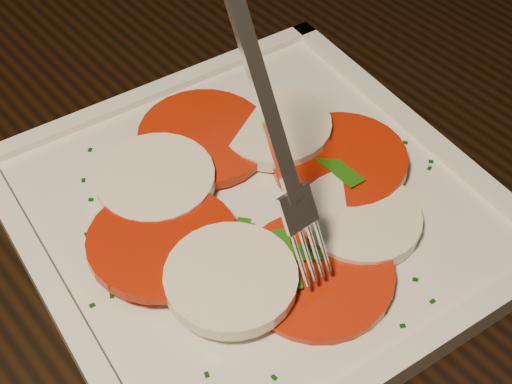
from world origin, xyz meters
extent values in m
cube|color=black|center=(0.15, 0.02, 0.73)|extent=(1.22, 0.84, 0.04)
cylinder|color=black|center=(0.68, 0.38, 0.35)|extent=(0.06, 0.06, 0.71)
cylinder|color=black|center=(0.32, 0.64, 0.21)|extent=(0.04, 0.04, 0.41)
cube|color=white|center=(0.17, -0.05, 0.76)|extent=(0.33, 0.33, 0.01)
cylinder|color=#BD1904|center=(0.16, -0.13, 0.77)|extent=(0.10, 0.10, 0.01)
cylinder|color=white|center=(0.21, -0.11, 0.77)|extent=(0.08, 0.08, 0.01)
cylinder|color=#BD1904|center=(0.24, -0.06, 0.77)|extent=(0.10, 0.10, 0.02)
cylinder|color=white|center=(0.22, -0.01, 0.77)|extent=(0.08, 0.08, 0.02)
cylinder|color=#BD1904|center=(0.17, 0.02, 0.77)|extent=(0.10, 0.10, 0.01)
cylinder|color=white|center=(0.12, 0.00, 0.78)|extent=(0.08, 0.08, 0.01)
cylinder|color=#BD1904|center=(0.10, -0.05, 0.78)|extent=(0.10, 0.10, 0.02)
cylinder|color=white|center=(0.11, -0.10, 0.78)|extent=(0.08, 0.08, 0.01)
cube|color=#225F10|center=(0.13, -0.10, 0.78)|extent=(0.02, 0.05, 0.00)
cube|color=#225F10|center=(0.16, -0.11, 0.78)|extent=(0.03, 0.03, 0.00)
cube|color=#225F10|center=(0.12, -0.08, 0.78)|extent=(0.02, 0.04, 0.00)
cube|color=#225F10|center=(0.20, 0.01, 0.78)|extent=(0.03, 0.04, 0.00)
cube|color=#225F10|center=(0.10, -0.07, 0.78)|extent=(0.01, 0.03, 0.00)
cube|color=#225F10|center=(0.23, -0.07, 0.78)|extent=(0.02, 0.04, 0.01)
cube|color=#225F10|center=(0.15, -0.11, 0.78)|extent=(0.03, 0.05, 0.00)
cube|color=#225F10|center=(0.11, 0.00, 0.78)|extent=(0.03, 0.04, 0.01)
cube|color=#225F10|center=(0.14, -0.08, 0.78)|extent=(0.04, 0.03, 0.00)
cube|color=#0A3509|center=(0.21, -0.17, 0.77)|extent=(0.00, 0.00, 0.00)
cube|color=#0A3509|center=(0.30, -0.07, 0.77)|extent=(0.00, 0.00, 0.00)
cube|color=#0A3509|center=(0.18, 0.04, 0.77)|extent=(0.00, 0.00, 0.00)
cube|color=#0A3509|center=(0.27, 0.00, 0.77)|extent=(0.00, 0.00, 0.00)
cube|color=#0A3509|center=(0.14, -0.15, 0.77)|extent=(0.00, 0.00, 0.00)
cube|color=#0A3509|center=(0.20, -0.15, 0.77)|extent=(0.00, 0.00, 0.00)
cube|color=#0A3509|center=(0.21, -0.18, 0.77)|extent=(0.00, 0.00, 0.00)
cube|color=#0A3509|center=(0.22, 0.04, 0.77)|extent=(0.00, 0.00, 0.00)
cube|color=#0A3509|center=(0.22, 0.06, 0.77)|extent=(0.00, 0.00, 0.00)
cube|color=#0A3509|center=(0.05, -0.06, 0.77)|extent=(0.00, 0.00, 0.00)
cube|color=#0A3509|center=(0.18, -0.18, 0.77)|extent=(0.00, 0.00, 0.00)
cube|color=#0A3509|center=(0.10, -0.16, 0.77)|extent=(0.00, 0.00, 0.00)
cube|color=#0A3509|center=(0.29, -0.10, 0.77)|extent=(0.00, 0.00, 0.00)
cube|color=#0A3509|center=(0.09, 0.03, 0.77)|extent=(0.00, 0.00, 0.00)
cube|color=#0A3509|center=(0.30, -0.10, 0.77)|extent=(0.00, 0.00, 0.00)
cube|color=#0A3509|center=(0.07, -0.14, 0.77)|extent=(0.00, 0.00, 0.00)
cube|color=#0A3509|center=(0.16, 0.04, 0.77)|extent=(0.00, 0.00, 0.00)
cube|color=#0A3509|center=(0.28, -0.07, 0.77)|extent=(0.00, 0.00, 0.00)
cube|color=#0A3509|center=(0.10, 0.07, 0.77)|extent=(0.00, 0.00, 0.00)
cube|color=#0A3509|center=(0.06, 0.00, 0.77)|extent=(0.00, 0.00, 0.00)
cube|color=#0A3509|center=(0.08, 0.02, 0.77)|extent=(0.00, 0.00, 0.00)
cube|color=#0A3509|center=(0.13, -0.14, 0.77)|extent=(0.00, 0.00, 0.00)
cube|color=#0A3509|center=(0.22, -0.14, 0.77)|extent=(0.00, 0.00, 0.00)
cube|color=#0A3509|center=(0.26, -0.08, 0.77)|extent=(0.00, 0.00, 0.00)
cube|color=#0A3509|center=(0.22, 0.03, 0.77)|extent=(0.00, 0.00, 0.00)
cube|color=#0A3509|center=(0.25, -0.12, 0.77)|extent=(0.00, 0.00, 0.00)
cube|color=#0A3509|center=(0.09, 0.04, 0.77)|extent=(0.00, 0.00, 0.00)
cube|color=#0A3509|center=(0.04, -0.06, 0.77)|extent=(0.00, 0.00, 0.00)
camera|label=1|loc=(-0.03, -0.31, 1.14)|focal=50.00mm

